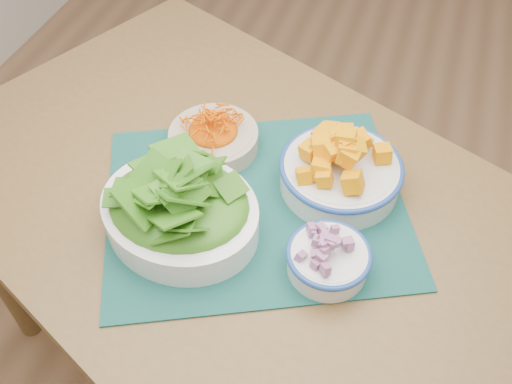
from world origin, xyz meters
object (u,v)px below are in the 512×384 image
table (232,223)px  placemat (256,204)px  squash_bowl (342,165)px  carrot_bowl (213,135)px  lettuce_bowl (179,204)px  onion_bowl (329,256)px

table → placemat: size_ratio=2.64×
placemat → squash_bowl: size_ratio=2.33×
table → carrot_bowl: 0.18m
carrot_bowl → lettuce_bowl: lettuce_bowl is taller
placemat → carrot_bowl: bearing=112.7°
placemat → squash_bowl: (0.13, 0.09, 0.06)m
carrot_bowl → placemat: bearing=-42.4°
placemat → carrot_bowl: size_ratio=2.35×
squash_bowl → onion_bowl: (0.02, -0.19, -0.02)m
squash_bowl → lettuce_bowl: lettuce_bowl is taller
table → squash_bowl: 0.26m
onion_bowl → lettuce_bowl: bearing=178.4°
table → onion_bowl: bearing=-4.1°
placemat → table: bearing=137.3°
lettuce_bowl → placemat: bearing=55.2°
placemat → carrot_bowl: (-0.12, 0.11, 0.03)m
squash_bowl → lettuce_bowl: size_ratio=0.69×
carrot_bowl → table: bearing=-54.7°
placemat → onion_bowl: 0.19m
lettuce_bowl → onion_bowl: 0.26m
placemat → squash_bowl: squash_bowl is taller
squash_bowl → onion_bowl: squash_bowl is taller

